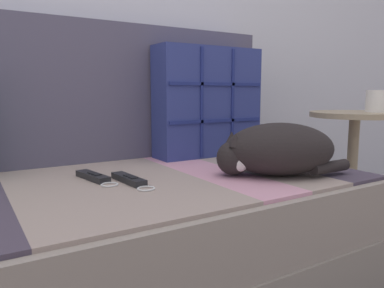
{
  "coord_description": "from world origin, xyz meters",
  "views": [
    {
      "loc": [
        -0.26,
        -0.93,
        0.63
      ],
      "look_at": [
        0.34,
        0.04,
        0.47
      ],
      "focal_mm": 35.0,
      "sensor_mm": 36.0,
      "label": 1
    }
  ],
  "objects_px": {
    "game_remote_near": "(94,177)",
    "game_remote_far": "(130,180)",
    "coffee_mug": "(377,101)",
    "sleeping_cat": "(275,151)",
    "couch": "(77,248)",
    "end_table": "(353,152)",
    "throw_pillow_quilted": "(208,102)"
  },
  "relations": [
    {
      "from": "game_remote_far",
      "to": "coffee_mug",
      "type": "height_order",
      "value": "coffee_mug"
    },
    {
      "from": "sleeping_cat",
      "to": "game_remote_far",
      "type": "height_order",
      "value": "sleeping_cat"
    },
    {
      "from": "end_table",
      "to": "coffee_mug",
      "type": "height_order",
      "value": "coffee_mug"
    },
    {
      "from": "throw_pillow_quilted",
      "to": "coffee_mug",
      "type": "xyz_separation_m",
      "value": [
        0.64,
        -0.33,
        0.0
      ]
    },
    {
      "from": "sleeping_cat",
      "to": "coffee_mug",
      "type": "height_order",
      "value": "coffee_mug"
    },
    {
      "from": "game_remote_near",
      "to": "game_remote_far",
      "type": "height_order",
      "value": "same"
    },
    {
      "from": "sleeping_cat",
      "to": "throw_pillow_quilted",
      "type": "bearing_deg",
      "value": 85.16
    },
    {
      "from": "coffee_mug",
      "to": "game_remote_near",
      "type": "bearing_deg",
      "value": 173.15
    },
    {
      "from": "end_table",
      "to": "sleeping_cat",
      "type": "bearing_deg",
      "value": -165.76
    },
    {
      "from": "game_remote_near",
      "to": "game_remote_far",
      "type": "relative_size",
      "value": 0.99
    },
    {
      "from": "couch",
      "to": "game_remote_far",
      "type": "bearing_deg",
      "value": -22.19
    },
    {
      "from": "couch",
      "to": "end_table",
      "type": "xyz_separation_m",
      "value": [
        1.18,
        -0.05,
        0.19
      ]
    },
    {
      "from": "game_remote_near",
      "to": "game_remote_far",
      "type": "distance_m",
      "value": 0.12
    },
    {
      "from": "game_remote_far",
      "to": "game_remote_near",
      "type": "bearing_deg",
      "value": 130.37
    },
    {
      "from": "game_remote_far",
      "to": "coffee_mug",
      "type": "relative_size",
      "value": 2.14
    },
    {
      "from": "throw_pillow_quilted",
      "to": "game_remote_far",
      "type": "distance_m",
      "value": 0.58
    },
    {
      "from": "couch",
      "to": "game_remote_near",
      "type": "height_order",
      "value": "game_remote_near"
    },
    {
      "from": "game_remote_near",
      "to": "throw_pillow_quilted",
      "type": "bearing_deg",
      "value": 19.33
    },
    {
      "from": "end_table",
      "to": "coffee_mug",
      "type": "bearing_deg",
      "value": -46.82
    },
    {
      "from": "coffee_mug",
      "to": "throw_pillow_quilted",
      "type": "bearing_deg",
      "value": 152.67
    },
    {
      "from": "sleeping_cat",
      "to": "end_table",
      "type": "distance_m",
      "value": 0.64
    },
    {
      "from": "game_remote_far",
      "to": "throw_pillow_quilted",
      "type": "bearing_deg",
      "value": 31.19
    },
    {
      "from": "game_remote_near",
      "to": "end_table",
      "type": "bearing_deg",
      "value": -4.16
    },
    {
      "from": "game_remote_near",
      "to": "coffee_mug",
      "type": "xyz_separation_m",
      "value": [
        1.17,
        -0.14,
        0.21
      ]
    },
    {
      "from": "game_remote_near",
      "to": "end_table",
      "type": "height_order",
      "value": "end_table"
    },
    {
      "from": "game_remote_far",
      "to": "end_table",
      "type": "xyz_separation_m",
      "value": [
        1.04,
        0.01,
        -0.01
      ]
    },
    {
      "from": "throw_pillow_quilted",
      "to": "couch",
      "type": "bearing_deg",
      "value": -160.02
    },
    {
      "from": "sleeping_cat",
      "to": "end_table",
      "type": "xyz_separation_m",
      "value": [
        0.62,
        0.16,
        -0.08
      ]
    },
    {
      "from": "game_remote_far",
      "to": "couch",
      "type": "bearing_deg",
      "value": 157.81
    },
    {
      "from": "sleeping_cat",
      "to": "game_remote_far",
      "type": "bearing_deg",
      "value": 160.8
    },
    {
      "from": "sleeping_cat",
      "to": "couch",
      "type": "bearing_deg",
      "value": 160.03
    },
    {
      "from": "game_remote_near",
      "to": "game_remote_far",
      "type": "xyz_separation_m",
      "value": [
        0.08,
        -0.09,
        0.0
      ]
    }
  ]
}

